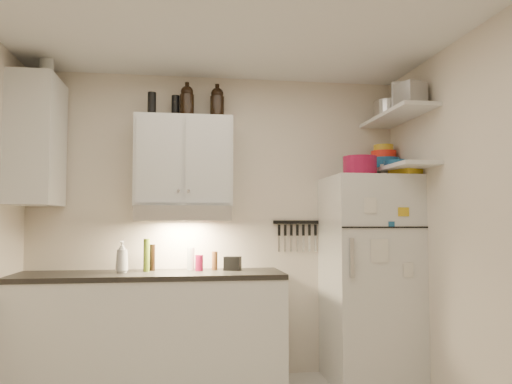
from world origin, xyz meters
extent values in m
cube|color=white|center=(0.00, 0.00, 2.61)|extent=(3.20, 3.00, 0.02)
cube|color=beige|center=(0.00, 1.51, 1.30)|extent=(3.20, 0.02, 2.60)
cube|color=beige|center=(1.61, 0.00, 1.30)|extent=(0.02, 3.00, 2.60)
cube|color=silver|center=(-0.55, 1.20, 0.44)|extent=(2.10, 0.60, 0.88)
cube|color=black|center=(-0.55, 1.20, 0.90)|extent=(2.10, 0.62, 0.04)
cube|color=silver|center=(-0.30, 1.33, 1.83)|extent=(0.80, 0.33, 0.75)
cube|color=silver|center=(-1.44, 1.20, 1.95)|extent=(0.33, 0.55, 1.00)
cube|color=silver|center=(-0.30, 1.27, 1.39)|extent=(0.76, 0.46, 0.12)
cube|color=silver|center=(1.25, 1.16, 0.85)|extent=(0.70, 0.68, 1.70)
cube|color=silver|center=(1.45, 1.02, 2.20)|extent=(0.30, 0.95, 0.03)
cube|color=silver|center=(1.45, 1.02, 1.76)|extent=(0.30, 0.95, 0.03)
cube|color=black|center=(0.70, 1.49, 1.32)|extent=(0.42, 0.02, 0.03)
cylinder|color=maroon|center=(1.14, 1.06, 1.78)|extent=(0.31, 0.31, 0.16)
cube|color=gold|center=(1.49, 0.95, 1.74)|extent=(0.25, 0.27, 0.07)
cylinder|color=silver|center=(1.37, 1.11, 1.75)|extent=(0.07, 0.07, 0.11)
cylinder|color=silver|center=(1.53, 1.36, 2.31)|extent=(0.33, 0.33, 0.19)
cube|color=#AAAAAD|center=(1.48, 0.91, 2.33)|extent=(0.28, 0.27, 0.22)
cube|color=#AAAAAD|center=(1.45, 0.75, 2.31)|extent=(0.24, 0.24, 0.19)
cylinder|color=navy|center=(1.46, 1.33, 1.83)|extent=(0.28, 0.28, 0.11)
cylinder|color=red|center=(1.47, 1.36, 1.92)|extent=(0.22, 0.22, 0.07)
cylinder|color=gold|center=(1.47, 1.36, 1.98)|extent=(0.17, 0.17, 0.06)
cylinder|color=navy|center=(1.46, 1.05, 1.80)|extent=(0.23, 0.23, 0.05)
cylinder|color=black|center=(-0.37, 1.39, 2.30)|extent=(0.07, 0.07, 0.20)
cylinder|color=black|center=(-0.57, 1.33, 2.30)|extent=(0.08, 0.08, 0.20)
cylinder|color=silver|center=(-1.37, 1.18, 2.52)|extent=(0.15, 0.15, 0.15)
imported|color=silver|center=(-0.78, 1.21, 1.06)|extent=(0.14, 0.14, 0.28)
cylinder|color=brown|center=(-0.04, 1.34, 1.00)|extent=(0.06, 0.06, 0.15)
cylinder|color=#51691A|center=(-0.59, 1.28, 1.05)|extent=(0.06, 0.06, 0.27)
cylinder|color=black|center=(-0.55, 1.36, 1.03)|extent=(0.05, 0.05, 0.22)
cylinder|color=silver|center=(-0.24, 1.34, 1.01)|extent=(0.07, 0.07, 0.19)
cylinder|color=maroon|center=(-0.17, 1.28, 0.99)|extent=(0.07, 0.07, 0.13)
cube|color=black|center=(0.11, 1.29, 0.98)|extent=(0.16, 0.13, 0.11)
camera|label=1|loc=(-0.30, -2.86, 1.32)|focal=35.00mm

